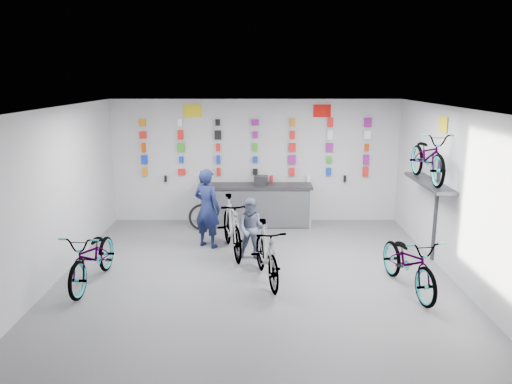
{
  "coord_description": "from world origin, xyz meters",
  "views": [
    {
      "loc": [
        0.0,
        -8.06,
        3.5
      ],
      "look_at": [
        0.01,
        1.4,
        1.32
      ],
      "focal_mm": 35.0,
      "sensor_mm": 36.0,
      "label": 1
    }
  ],
  "objects_px": {
    "bike_left": "(93,257)",
    "clerk": "(207,208)",
    "bike_center": "(267,253)",
    "customer": "(252,229)",
    "counter": "(255,206)",
    "bike_service": "(232,226)",
    "bike_right": "(409,262)"
  },
  "relations": [
    {
      "from": "bike_service",
      "to": "customer",
      "type": "bearing_deg",
      "value": -54.56
    },
    {
      "from": "bike_left",
      "to": "bike_center",
      "type": "bearing_deg",
      "value": 5.97
    },
    {
      "from": "customer",
      "to": "bike_right",
      "type": "bearing_deg",
      "value": -23.58
    },
    {
      "from": "counter",
      "to": "bike_right",
      "type": "xyz_separation_m",
      "value": [
        2.57,
        -3.77,
        0.01
      ]
    },
    {
      "from": "customer",
      "to": "bike_service",
      "type": "bearing_deg",
      "value": 142.88
    },
    {
      "from": "bike_right",
      "to": "bike_service",
      "type": "relative_size",
      "value": 0.98
    },
    {
      "from": "bike_center",
      "to": "bike_service",
      "type": "bearing_deg",
      "value": 103.92
    },
    {
      "from": "bike_left",
      "to": "customer",
      "type": "relative_size",
      "value": 1.53
    },
    {
      "from": "counter",
      "to": "customer",
      "type": "bearing_deg",
      "value": -91.6
    },
    {
      "from": "customer",
      "to": "counter",
      "type": "bearing_deg",
      "value": 93.43
    },
    {
      "from": "bike_left",
      "to": "bike_center",
      "type": "xyz_separation_m",
      "value": [
        2.99,
        0.1,
        0.03
      ]
    },
    {
      "from": "counter",
      "to": "bike_service",
      "type": "height_order",
      "value": "bike_service"
    },
    {
      "from": "bike_left",
      "to": "bike_service",
      "type": "distance_m",
      "value": 2.78
    },
    {
      "from": "counter",
      "to": "clerk",
      "type": "distance_m",
      "value": 1.88
    },
    {
      "from": "bike_right",
      "to": "customer",
      "type": "height_order",
      "value": "customer"
    },
    {
      "from": "bike_center",
      "to": "clerk",
      "type": "bearing_deg",
      "value": 111.78
    },
    {
      "from": "bike_left",
      "to": "clerk",
      "type": "height_order",
      "value": "clerk"
    },
    {
      "from": "counter",
      "to": "bike_left",
      "type": "height_order",
      "value": "counter"
    },
    {
      "from": "bike_center",
      "to": "bike_right",
      "type": "distance_m",
      "value": 2.4
    },
    {
      "from": "counter",
      "to": "bike_left",
      "type": "relative_size",
      "value": 1.43
    },
    {
      "from": "bike_service",
      "to": "bike_center",
      "type": "bearing_deg",
      "value": -77.48
    },
    {
      "from": "clerk",
      "to": "bike_left",
      "type": "bearing_deg",
      "value": 78.32
    },
    {
      "from": "bike_left",
      "to": "bike_service",
      "type": "height_order",
      "value": "bike_service"
    },
    {
      "from": "bike_left",
      "to": "bike_service",
      "type": "xyz_separation_m",
      "value": [
        2.32,
        1.54,
        0.09
      ]
    },
    {
      "from": "bike_left",
      "to": "bike_center",
      "type": "height_order",
      "value": "bike_center"
    },
    {
      "from": "bike_left",
      "to": "clerk",
      "type": "xyz_separation_m",
      "value": [
        1.79,
        1.96,
        0.34
      ]
    },
    {
      "from": "bike_left",
      "to": "bike_right",
      "type": "distance_m",
      "value": 5.36
    },
    {
      "from": "counter",
      "to": "customer",
      "type": "height_order",
      "value": "customer"
    },
    {
      "from": "bike_center",
      "to": "bike_left",
      "type": "bearing_deg",
      "value": 170.92
    },
    {
      "from": "bike_left",
      "to": "clerk",
      "type": "bearing_deg",
      "value": 51.76
    },
    {
      "from": "bike_center",
      "to": "bike_right",
      "type": "xyz_separation_m",
      "value": [
        2.37,
        -0.37,
        -0.03
      ]
    },
    {
      "from": "clerk",
      "to": "counter",
      "type": "bearing_deg",
      "value": -92.43
    }
  ]
}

